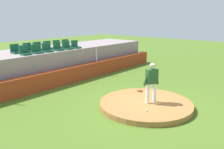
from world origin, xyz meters
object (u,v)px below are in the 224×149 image
Objects in this scene: stadium_chair_5 at (76,46)px; stadium_chair_6 at (16,50)px; stadium_chair_7 at (28,49)px; fielding_glove at (140,90)px; stadium_chair_9 at (48,47)px; stadium_chair_0 at (25,52)px; stadium_chair_4 at (67,47)px; stadium_chair_1 at (37,50)px; pitcher at (152,80)px; baseball at (146,111)px; stadium_chair_10 at (57,46)px; stadium_chair_8 at (38,48)px; stadium_chair_11 at (66,45)px; stadium_chair_3 at (58,48)px; stadium_chair_2 at (47,49)px.

stadium_chair_5 and stadium_chair_6 have the same top height.
fielding_glove is at bearing 108.35° from stadium_chair_7.
stadium_chair_5 is 1.68m from stadium_chair_9.
stadium_chair_0 is at bearing 51.47° from stadium_chair_7.
stadium_chair_4 and stadium_chair_5 have the same top height.
stadium_chair_1 reaches higher than fielding_glove.
stadium_chair_7 is at bearing 124.69° from pitcher.
stadium_chair_4 is at bearing 179.46° from stadium_chair_0.
baseball is 0.15× the size of stadium_chair_7.
stadium_chair_7 reaches higher than pitcher.
stadium_chair_10 reaches higher than fielding_glove.
stadium_chair_11 is (2.10, -0.01, 0.00)m from stadium_chair_8.
stadium_chair_8 is at bearing 12.16° from fielding_glove.
fielding_glove is at bearing 39.43° from baseball.
stadium_chair_3 is 0.93m from stadium_chair_9.
stadium_chair_9 is at bearing -34.15° from stadium_chair_5.
stadium_chair_10 is (-0.04, 0.93, 0.00)m from stadium_chair_4.
stadium_chair_6 is at bearing -1.70° from stadium_chair_7.
stadium_chair_5 is 1.17m from stadium_chair_10.
stadium_chair_3 is (1.24, 6.91, 1.69)m from baseball.
fielding_glove is 0.60× the size of stadium_chair_2.
stadium_chair_1 and stadium_chair_10 have the same top height.
stadium_chair_0 is 3.59m from stadium_chair_11.
stadium_chair_3 and stadium_chair_5 have the same top height.
pitcher is 3.45× the size of stadium_chair_10.
stadium_chair_1 is at bearing 34.14° from stadium_chair_9.
stadium_chair_0 is at bearing 26.91° from fielding_glove.
baseball is at bearing 81.32° from stadium_chair_9.
baseball is at bearing 79.84° from stadium_chair_3.
stadium_chair_8 is (0.01, 0.91, 0.00)m from stadium_chair_2.
stadium_chair_6 is 1.00× the size of stadium_chair_7.
stadium_chair_0 is 1.65m from stadium_chair_8.
stadium_chair_3 reaches higher than fielding_glove.
fielding_glove is at bearing 83.60° from stadium_chair_11.
stadium_chair_4 is (2.10, -0.01, 0.00)m from stadium_chair_1.
baseball is 0.15× the size of stadium_chair_10.
stadium_chair_5 and stadium_chair_9 have the same top height.
stadium_chair_1 is at bearing -0.38° from stadium_chair_4.
stadium_chair_0 reaches higher than baseball.
stadium_chair_8 is 1.00× the size of stadium_chair_9.
stadium_chair_4 is (0.99, 6.52, 0.73)m from pitcher.
stadium_chair_3 is (1.41, 0.00, 0.00)m from stadium_chair_1.
stadium_chair_4 is at bearing 92.48° from stadium_chair_10.
stadium_chair_2 and stadium_chair_4 have the same top height.
stadium_chair_6 reaches higher than baseball.
stadium_chair_3 is 1.64m from stadium_chair_11.
stadium_chair_0 is 1.00× the size of stadium_chair_4.
stadium_chair_3 is 1.18m from stadium_chair_8.
stadium_chair_4 is 0.93m from stadium_chair_10.
stadium_chair_11 is (0.71, 0.00, 0.00)m from stadium_chair_10.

